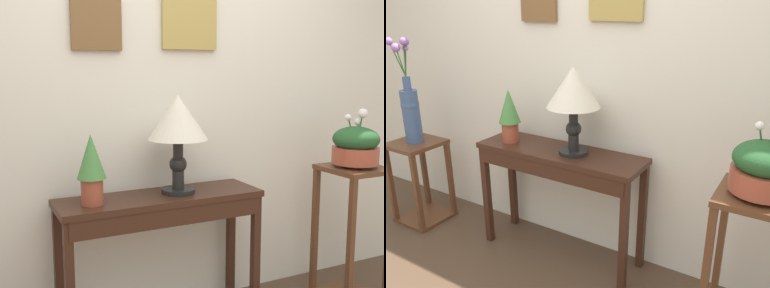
% 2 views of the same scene
% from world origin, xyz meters
% --- Properties ---
extents(back_wall_with_art, '(9.00, 0.13, 2.80)m').
position_xyz_m(back_wall_with_art, '(-0.00, 1.46, 1.40)').
color(back_wall_with_art, silver).
rests_on(back_wall_with_art, ground).
extents(console_table, '(1.15, 0.35, 0.79)m').
position_xyz_m(console_table, '(-0.10, 1.17, 0.66)').
color(console_table, '#381E14').
rests_on(console_table, ground).
extents(table_lamp, '(0.34, 0.34, 0.56)m').
position_xyz_m(table_lamp, '(0.01, 1.20, 1.19)').
color(table_lamp, black).
rests_on(table_lamp, console_table).
extents(potted_plant_on_console, '(0.15, 0.15, 0.37)m').
position_xyz_m(potted_plant_on_console, '(-0.49, 1.17, 0.99)').
color(potted_plant_on_console, '#9E4733').
rests_on(potted_plant_on_console, console_table).
extents(pedestal_stand_right, '(0.37, 0.37, 0.87)m').
position_xyz_m(pedestal_stand_right, '(1.13, 0.99, 0.44)').
color(pedestal_stand_right, '#56331E').
rests_on(pedestal_stand_right, ground).
extents(planter_bowl_wide_right, '(0.29, 0.29, 0.37)m').
position_xyz_m(planter_bowl_wide_right, '(1.13, 0.99, 1.01)').
color(planter_bowl_wide_right, '#9E4733').
rests_on(planter_bowl_wide_right, pedestal_stand_right).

